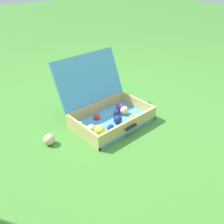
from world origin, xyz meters
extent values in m
plane|color=#3D7A2D|center=(0.00, 0.00, 0.00)|extent=(16.00, 16.00, 0.00)
cube|color=#4799C6|center=(-0.08, 0.05, 0.01)|extent=(0.62, 0.41, 0.03)
cube|color=tan|center=(-0.38, 0.05, 0.06)|extent=(0.02, 0.41, 0.12)
cube|color=tan|center=(0.22, 0.05, 0.06)|extent=(0.02, 0.41, 0.12)
cube|color=tan|center=(-0.08, -0.15, 0.06)|extent=(0.58, 0.02, 0.12)
cube|color=tan|center=(-0.08, 0.24, 0.06)|extent=(0.58, 0.02, 0.12)
cube|color=#4799C6|center=(-0.08, 0.33, 0.31)|extent=(0.62, 0.18, 0.38)
cube|color=black|center=(-0.08, -0.17, 0.07)|extent=(0.11, 0.02, 0.02)
sphere|color=purple|center=(0.08, 0.13, 0.06)|extent=(0.07, 0.07, 0.07)
sphere|color=#CCDB38|center=(-0.33, 0.15, 0.05)|extent=(0.05, 0.05, 0.05)
sphere|color=orange|center=(0.02, -0.09, 0.06)|extent=(0.07, 0.07, 0.07)
sphere|color=#D1B784|center=(-0.31, 0.04, 0.06)|extent=(0.06, 0.06, 0.06)
sphere|color=navy|center=(-0.19, -0.06, 0.05)|extent=(0.06, 0.06, 0.06)
sphere|color=#D1B784|center=(0.06, 0.05, 0.06)|extent=(0.07, 0.07, 0.07)
sphere|color=navy|center=(-0.08, -0.01, 0.06)|extent=(0.07, 0.07, 0.07)
sphere|color=navy|center=(0.00, 0.08, 0.05)|extent=(0.06, 0.06, 0.06)
sphere|color=red|center=(-0.16, 0.15, 0.05)|extent=(0.05, 0.05, 0.05)
sphere|color=#CCDB38|center=(-0.29, -0.04, 0.07)|extent=(0.08, 0.08, 0.08)
sphere|color=#D1B784|center=(-0.60, 0.15, 0.04)|extent=(0.08, 0.08, 0.08)
camera|label=1|loc=(-1.20, -1.19, 1.11)|focal=38.79mm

